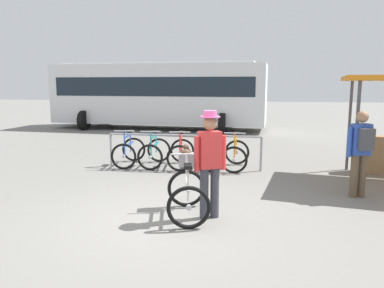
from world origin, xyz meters
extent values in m
plane|color=slate|center=(0.00, 0.00, 0.00)|extent=(80.00, 80.00, 0.00)
cylinder|color=#99999E|center=(-2.38, 3.54, 0.42)|extent=(0.06, 0.06, 0.85)
cylinder|color=#99999E|center=(1.47, 3.61, 0.42)|extent=(0.06, 0.06, 0.85)
cylinder|color=#99999E|center=(-0.45, 3.57, 0.85)|extent=(3.85, 0.12, 0.05)
torus|color=black|center=(-2.00, 4.23, 0.33)|extent=(0.67, 0.15, 0.66)
cylinder|color=#B7B7BC|center=(-2.00, 4.23, 0.33)|extent=(0.08, 0.07, 0.08)
torus|color=black|center=(-1.93, 3.22, 0.33)|extent=(0.67, 0.15, 0.66)
cylinder|color=#B7B7BC|center=(-1.93, 3.22, 0.33)|extent=(0.08, 0.07, 0.08)
cube|color=#2D56B7|center=(-1.96, 3.73, 0.56)|extent=(0.10, 0.92, 0.04)
cube|color=#2D56B7|center=(-1.96, 3.68, 0.78)|extent=(0.08, 0.61, 0.04)
cylinder|color=#2D56B7|center=(-1.98, 3.91, 0.60)|extent=(0.03, 0.03, 0.55)
cube|color=black|center=(-1.98, 3.91, 0.88)|extent=(0.14, 0.25, 0.06)
cylinder|color=#2D56B7|center=(-1.93, 3.34, 0.65)|extent=(0.03, 0.03, 0.63)
cylinder|color=#B7B7BC|center=(-1.93, 3.34, 0.96)|extent=(0.52, 0.07, 0.03)
torus|color=black|center=(-1.28, 4.25, 0.33)|extent=(0.66, 0.10, 0.66)
cylinder|color=#B7B7BC|center=(-1.28, 4.25, 0.33)|extent=(0.08, 0.07, 0.08)
torus|color=black|center=(-1.24, 3.23, 0.33)|extent=(0.66, 0.10, 0.66)
cylinder|color=#B7B7BC|center=(-1.24, 3.23, 0.33)|extent=(0.08, 0.07, 0.08)
cube|color=teal|center=(-1.26, 3.74, 0.56)|extent=(0.07, 0.92, 0.04)
cube|color=teal|center=(-1.26, 3.69, 0.78)|extent=(0.06, 0.61, 0.04)
cylinder|color=teal|center=(-1.27, 3.92, 0.60)|extent=(0.03, 0.03, 0.55)
cube|color=black|center=(-1.27, 3.92, 0.88)|extent=(0.13, 0.24, 0.06)
cylinder|color=teal|center=(-1.25, 3.35, 0.65)|extent=(0.03, 0.03, 0.63)
cylinder|color=#B7B7BC|center=(-1.25, 3.35, 0.96)|extent=(0.52, 0.05, 0.03)
torus|color=black|center=(-0.63, 4.26, 0.33)|extent=(0.66, 0.15, 0.66)
cylinder|color=#B7B7BC|center=(-0.63, 4.26, 0.33)|extent=(0.09, 0.07, 0.08)
torus|color=black|center=(-0.49, 3.25, 0.33)|extent=(0.66, 0.15, 0.66)
cylinder|color=#B7B7BC|center=(-0.49, 3.25, 0.33)|extent=(0.09, 0.07, 0.08)
cube|color=red|center=(-0.56, 3.75, 0.56)|extent=(0.16, 0.91, 0.04)
cube|color=red|center=(-0.56, 3.70, 0.78)|extent=(0.12, 0.61, 0.04)
cylinder|color=red|center=(-0.59, 3.93, 0.60)|extent=(0.03, 0.03, 0.55)
cube|color=black|center=(-0.59, 3.93, 0.88)|extent=(0.15, 0.25, 0.06)
cylinder|color=red|center=(-0.51, 3.37, 0.65)|extent=(0.03, 0.03, 0.63)
cylinder|color=#B7B7BC|center=(-0.51, 3.37, 0.96)|extent=(0.52, 0.10, 0.03)
torus|color=black|center=(0.09, 4.27, 0.33)|extent=(0.67, 0.15, 0.66)
cylinder|color=#B7B7BC|center=(0.09, 4.27, 0.33)|extent=(0.09, 0.07, 0.08)
torus|color=black|center=(0.18, 3.26, 0.33)|extent=(0.67, 0.15, 0.66)
cylinder|color=#B7B7BC|center=(0.18, 3.26, 0.33)|extent=(0.09, 0.07, 0.08)
cube|color=yellow|center=(0.14, 3.77, 0.56)|extent=(0.11, 0.92, 0.04)
cube|color=yellow|center=(0.14, 3.72, 0.78)|extent=(0.09, 0.61, 0.04)
cylinder|color=yellow|center=(0.12, 3.95, 0.60)|extent=(0.03, 0.03, 0.55)
cube|color=black|center=(0.12, 3.95, 0.88)|extent=(0.14, 0.25, 0.06)
cylinder|color=yellow|center=(0.17, 3.38, 0.65)|extent=(0.03, 0.03, 0.63)
cylinder|color=#B7B7BC|center=(0.17, 3.38, 0.96)|extent=(0.52, 0.07, 0.03)
torus|color=black|center=(0.85, 4.29, 0.33)|extent=(0.66, 0.09, 0.66)
cylinder|color=#B7B7BC|center=(0.85, 4.29, 0.33)|extent=(0.08, 0.06, 0.08)
torus|color=black|center=(0.83, 3.27, 0.33)|extent=(0.66, 0.09, 0.66)
cylinder|color=#B7B7BC|center=(0.83, 3.27, 0.33)|extent=(0.08, 0.06, 0.08)
cube|color=orange|center=(0.84, 3.78, 0.56)|extent=(0.05, 0.92, 0.04)
cube|color=orange|center=(0.84, 3.73, 0.78)|extent=(0.05, 0.61, 0.04)
cylinder|color=orange|center=(0.84, 3.96, 0.60)|extent=(0.03, 0.03, 0.55)
cube|color=black|center=(0.84, 3.96, 0.88)|extent=(0.12, 0.24, 0.06)
cylinder|color=orange|center=(0.83, 3.39, 0.65)|extent=(0.03, 0.03, 0.63)
cylinder|color=#B7B7BC|center=(0.83, 3.39, 0.96)|extent=(0.52, 0.04, 0.03)
torus|color=black|center=(0.37, -0.31, 0.33)|extent=(0.66, 0.20, 0.66)
cylinder|color=#B7B7BC|center=(0.37, -0.31, 0.33)|extent=(0.09, 0.08, 0.08)
torus|color=black|center=(0.15, 0.68, 0.33)|extent=(0.66, 0.20, 0.66)
cylinder|color=#B7B7BC|center=(0.15, 0.68, 0.33)|extent=(0.09, 0.08, 0.08)
cube|color=silver|center=(0.26, 0.19, 0.56)|extent=(0.24, 0.90, 0.04)
cube|color=silver|center=(0.25, 0.24, 0.78)|extent=(0.17, 0.61, 0.04)
cylinder|color=silver|center=(0.30, 0.01, 0.60)|extent=(0.03, 0.03, 0.55)
cube|color=black|center=(0.30, 0.01, 0.88)|extent=(0.17, 0.26, 0.06)
cylinder|color=silver|center=(0.18, 0.56, 0.65)|extent=(0.03, 0.03, 0.63)
cylinder|color=#B7B7BC|center=(0.18, 0.56, 0.96)|extent=(0.51, 0.14, 0.03)
cube|color=gray|center=(0.15, 0.70, 0.84)|extent=(0.30, 0.25, 0.22)
ellipsoid|color=#4C3828|center=(0.15, 0.70, 0.94)|extent=(0.21, 0.20, 0.16)
sphere|color=#4C3828|center=(0.13, 0.78, 1.04)|extent=(0.11, 0.11, 0.11)
cylinder|color=#383842|center=(0.70, 0.26, 0.41)|extent=(0.14, 0.14, 0.82)
cylinder|color=#383842|center=(0.54, 0.17, 0.41)|extent=(0.14, 0.14, 0.82)
cube|color=red|center=(0.62, 0.21, 1.11)|extent=(0.39, 0.33, 0.58)
cylinder|color=red|center=(0.82, 0.30, 1.06)|extent=(0.09, 0.09, 0.55)
cylinder|color=red|center=(0.43, 0.10, 1.06)|extent=(0.09, 0.09, 0.55)
sphere|color=#9E7051|center=(0.62, 0.21, 1.53)|extent=(0.22, 0.22, 0.22)
cylinder|color=#E05999|center=(0.62, 0.21, 1.63)|extent=(0.32, 0.32, 0.02)
cylinder|color=#E05999|center=(0.62, 0.21, 1.68)|extent=(0.20, 0.20, 0.09)
cylinder|color=brown|center=(3.17, 1.75, 0.41)|extent=(0.14, 0.14, 0.82)
cylinder|color=brown|center=(3.34, 1.82, 0.41)|extent=(0.14, 0.14, 0.82)
cube|color=#2D4CA5|center=(3.25, 1.79, 1.11)|extent=(0.39, 0.32, 0.58)
cylinder|color=#2D4CA5|center=(3.04, 1.72, 1.06)|extent=(0.09, 0.09, 0.55)
cylinder|color=#2D4CA5|center=(3.45, 1.89, 1.06)|extent=(0.09, 0.09, 0.55)
sphere|color=#9E7051|center=(3.25, 1.79, 1.53)|extent=(0.22, 0.22, 0.22)
cube|color=#3F3F44|center=(3.31, 1.64, 1.13)|extent=(0.29, 0.23, 0.40)
cube|color=silver|center=(-3.24, 11.66, 1.65)|extent=(10.13, 3.08, 2.70)
cube|color=#19232D|center=(-3.24, 11.66, 2.00)|extent=(9.33, 3.06, 0.84)
cube|color=silver|center=(-3.24, 11.66, 3.04)|extent=(9.12, 2.77, 0.08)
cylinder|color=black|center=(-6.55, 10.60, 0.45)|extent=(0.30, 0.91, 0.90)
cylinder|color=black|center=(-6.41, 13.10, 0.45)|extent=(0.30, 0.91, 0.90)
cylinder|color=black|center=(-0.06, 10.22, 0.45)|extent=(0.30, 0.91, 0.90)
cylinder|color=black|center=(0.08, 12.72, 0.45)|extent=(0.30, 0.91, 0.90)
cylinder|color=#4C4C51|center=(3.60, 4.13, 1.10)|extent=(0.07, 0.07, 2.20)
cylinder|color=#4C4C51|center=(3.32, 2.36, 1.10)|extent=(0.07, 0.07, 2.20)
camera|label=1|loc=(1.31, -5.45, 2.13)|focal=34.59mm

